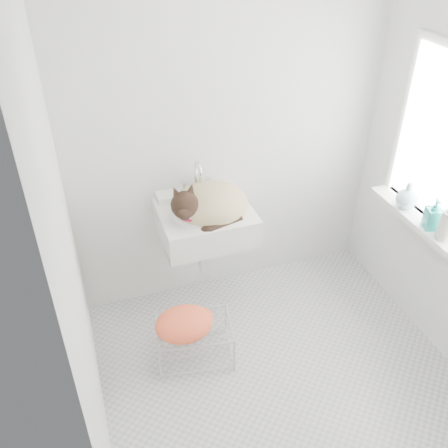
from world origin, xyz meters
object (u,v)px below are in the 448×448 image
object	(u,v)px
bottle_a	(442,238)
wire_rack	(195,340)
sink	(205,210)
bottle_b	(430,228)
cat	(207,205)
bottle_c	(405,207)

from	to	relation	value
bottle_a	wire_rack	bearing A→B (deg)	167.50
sink	wire_rack	distance (m)	0.85
bottle_a	bottle_b	bearing A→B (deg)	90.00
sink	bottle_b	size ratio (longest dim) A/B	2.98
cat	bottle_c	size ratio (longest dim) A/B	2.85
wire_rack	bottle_a	bearing A→B (deg)	-12.50
bottle_c	bottle_a	bearing A→B (deg)	-90.00
sink	cat	bearing A→B (deg)	-61.36
sink	bottle_c	bearing A→B (deg)	-17.23
bottle_b	bottle_c	bearing A→B (deg)	90.00
bottle_b	bottle_c	size ratio (longest dim) A/B	1.13
cat	bottle_b	distance (m)	1.39
bottle_a	bottle_c	distance (m)	0.37
bottle_a	bottle_c	world-z (taller)	bottle_a
bottle_b	sink	bearing A→B (deg)	152.77
bottle_a	bottle_c	bearing A→B (deg)	90.00
cat	wire_rack	xyz separation A→B (m)	(-0.23, -0.42, -0.74)
bottle_c	wire_rack	bearing A→B (deg)	-178.22
sink	bottle_b	distance (m)	1.41
wire_rack	bottle_c	world-z (taller)	bottle_c
sink	bottle_c	size ratio (longest dim) A/B	3.37
sink	wire_rack	world-z (taller)	sink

